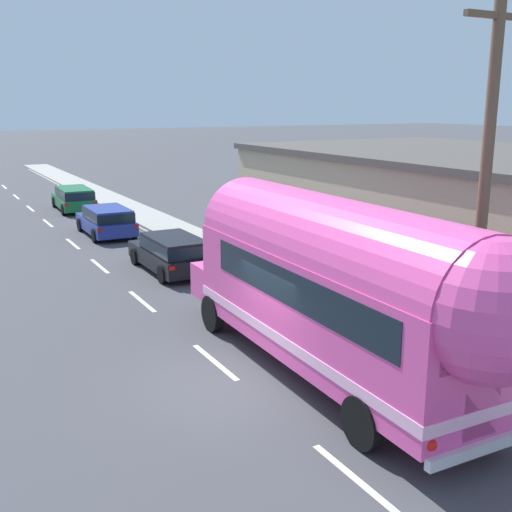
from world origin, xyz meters
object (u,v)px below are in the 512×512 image
Objects in this scene: car_lead at (172,251)px; car_second at (107,219)px; painted_bus at (342,284)px; car_third at (74,197)px; utility_pole at (485,186)px.

car_lead is 7.66m from car_second.
car_third is at bearing 89.47° from painted_bus.
car_third is at bearing 87.85° from car_second.
car_lead is at bearing -87.78° from car_second.
car_second is (-0.30, 7.66, -0.00)m from car_lead.
utility_pole is at bearing -79.85° from car_lead.
car_lead is (-2.18, 12.17, -3.64)m from utility_pole.
utility_pole reaches higher than car_lead.
car_lead is at bearing 100.15° from utility_pole.
car_second is at bearing -92.15° from car_third.
car_third is at bearing 89.98° from car_lead.
painted_bus reaches higher than car_second.
utility_pole is 28.16m from car_third.
utility_pole is 20.31m from car_second.
car_third is (0.00, 15.68, 0.01)m from car_lead.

